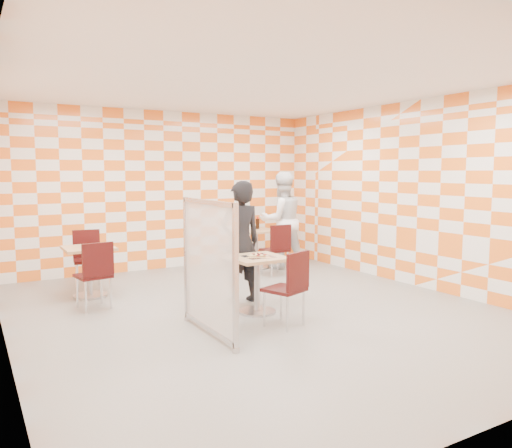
{
  "coord_description": "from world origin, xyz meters",
  "views": [
    {
      "loc": [
        -3.29,
        -5.62,
        1.86
      ],
      "look_at": [
        0.1,
        0.2,
        1.15
      ],
      "focal_mm": 35.0,
      "sensor_mm": 36.0,
      "label": 1
    }
  ],
  "objects_px": {
    "main_table": "(257,275)",
    "man_dark": "(240,242)",
    "empty_table": "(89,263)",
    "sport_bottle": "(249,225)",
    "chair_second_side": "(236,241)",
    "chair_empty_near": "(95,270)",
    "chair_empty_far": "(87,254)",
    "man_white": "(282,220)",
    "second_table": "(256,242)",
    "partition": "(209,267)",
    "soda_bottle": "(258,224)",
    "chair_main_front": "(291,283)",
    "chair_second_front": "(277,246)"
  },
  "relations": [
    {
      "from": "chair_main_front",
      "to": "sport_bottle",
      "type": "xyz_separation_m",
      "value": [
        1.41,
        3.49,
        0.29
      ]
    },
    {
      "from": "partition",
      "to": "main_table",
      "type": "bearing_deg",
      "value": 28.78
    },
    {
      "from": "chair_second_side",
      "to": "partition",
      "type": "bearing_deg",
      "value": -122.6
    },
    {
      "from": "chair_main_front",
      "to": "man_dark",
      "type": "relative_size",
      "value": 0.53
    },
    {
      "from": "empty_table",
      "to": "sport_bottle",
      "type": "height_order",
      "value": "sport_bottle"
    },
    {
      "from": "chair_second_side",
      "to": "chair_main_front",
      "type": "bearing_deg",
      "value": -107.71
    },
    {
      "from": "man_dark",
      "to": "soda_bottle",
      "type": "relative_size",
      "value": 7.53
    },
    {
      "from": "empty_table",
      "to": "soda_bottle",
      "type": "xyz_separation_m",
      "value": [
        3.35,
        0.76,
        0.34
      ]
    },
    {
      "from": "chair_empty_far",
      "to": "chair_second_front",
      "type": "bearing_deg",
      "value": -13.81
    },
    {
      "from": "chair_second_front",
      "to": "empty_table",
      "type": "bearing_deg",
      "value": 177.45
    },
    {
      "from": "main_table",
      "to": "sport_bottle",
      "type": "relative_size",
      "value": 3.75
    },
    {
      "from": "chair_empty_far",
      "to": "man_dark",
      "type": "height_order",
      "value": "man_dark"
    },
    {
      "from": "main_table",
      "to": "man_dark",
      "type": "xyz_separation_m",
      "value": [
        0.06,
        0.57,
        0.36
      ]
    },
    {
      "from": "chair_second_side",
      "to": "chair_empty_near",
      "type": "distance_m",
      "value": 3.29
    },
    {
      "from": "chair_second_side",
      "to": "chair_empty_far",
      "type": "relative_size",
      "value": 1.0
    },
    {
      "from": "chair_empty_far",
      "to": "partition",
      "type": "height_order",
      "value": "partition"
    },
    {
      "from": "chair_empty_near",
      "to": "chair_empty_far",
      "type": "distance_m",
      "value": 1.43
    },
    {
      "from": "second_table",
      "to": "man_white",
      "type": "height_order",
      "value": "man_white"
    },
    {
      "from": "chair_main_front",
      "to": "chair_second_side",
      "type": "relative_size",
      "value": 1.0
    },
    {
      "from": "chair_second_front",
      "to": "soda_bottle",
      "type": "relative_size",
      "value": 4.02
    },
    {
      "from": "second_table",
      "to": "partition",
      "type": "bearing_deg",
      "value": -127.88
    },
    {
      "from": "chair_main_front",
      "to": "man_dark",
      "type": "xyz_separation_m",
      "value": [
        0.04,
        1.33,
        0.32
      ]
    },
    {
      "from": "chair_second_side",
      "to": "chair_empty_far",
      "type": "distance_m",
      "value": 2.75
    },
    {
      "from": "main_table",
      "to": "chair_empty_far",
      "type": "height_order",
      "value": "chair_empty_far"
    },
    {
      "from": "chair_second_front",
      "to": "second_table",
      "type": "bearing_deg",
      "value": 88.32
    },
    {
      "from": "chair_empty_far",
      "to": "soda_bottle",
      "type": "height_order",
      "value": "soda_bottle"
    },
    {
      "from": "empty_table",
      "to": "man_dark",
      "type": "height_order",
      "value": "man_dark"
    },
    {
      "from": "sport_bottle",
      "to": "chair_second_side",
      "type": "bearing_deg",
      "value": -174.16
    },
    {
      "from": "chair_empty_near",
      "to": "man_white",
      "type": "relative_size",
      "value": 0.5
    },
    {
      "from": "second_table",
      "to": "man_dark",
      "type": "relative_size",
      "value": 0.43
    },
    {
      "from": "main_table",
      "to": "man_white",
      "type": "distance_m",
      "value": 3.16
    },
    {
      "from": "chair_empty_near",
      "to": "second_table",
      "type": "bearing_deg",
      "value": 23.49
    },
    {
      "from": "chair_second_side",
      "to": "man_dark",
      "type": "relative_size",
      "value": 0.53
    },
    {
      "from": "second_table",
      "to": "empty_table",
      "type": "height_order",
      "value": "same"
    },
    {
      "from": "empty_table",
      "to": "chair_main_front",
      "type": "relative_size",
      "value": 0.81
    },
    {
      "from": "main_table",
      "to": "empty_table",
      "type": "xyz_separation_m",
      "value": [
        -1.73,
        2.0,
        0.0
      ]
    },
    {
      "from": "empty_table",
      "to": "sport_bottle",
      "type": "relative_size",
      "value": 3.75
    },
    {
      "from": "chair_empty_near",
      "to": "chair_second_side",
      "type": "bearing_deg",
      "value": 27.07
    },
    {
      "from": "man_white",
      "to": "soda_bottle",
      "type": "height_order",
      "value": "man_white"
    },
    {
      "from": "chair_second_side",
      "to": "sport_bottle",
      "type": "distance_m",
      "value": 0.43
    },
    {
      "from": "main_table",
      "to": "man_white",
      "type": "height_order",
      "value": "man_white"
    },
    {
      "from": "chair_empty_far",
      "to": "man_white",
      "type": "bearing_deg",
      "value": -2.92
    },
    {
      "from": "chair_empty_near",
      "to": "chair_empty_far",
      "type": "relative_size",
      "value": 1.0
    },
    {
      "from": "empty_table",
      "to": "sport_bottle",
      "type": "distance_m",
      "value": 3.26
    },
    {
      "from": "empty_table",
      "to": "chair_main_front",
      "type": "distance_m",
      "value": 3.26
    },
    {
      "from": "man_white",
      "to": "soda_bottle",
      "type": "bearing_deg",
      "value": -34.53
    },
    {
      "from": "man_white",
      "to": "chair_empty_near",
      "type": "bearing_deg",
      "value": 26.25
    },
    {
      "from": "chair_main_front",
      "to": "sport_bottle",
      "type": "bearing_deg",
      "value": 68.0
    },
    {
      "from": "soda_bottle",
      "to": "main_table",
      "type": "bearing_deg",
      "value": -120.5
    },
    {
      "from": "man_dark",
      "to": "man_white",
      "type": "distance_m",
      "value": 2.67
    }
  ]
}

